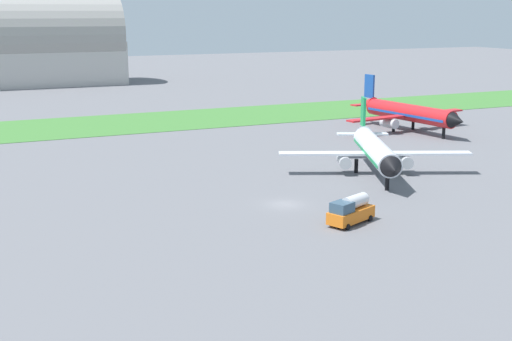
{
  "coord_description": "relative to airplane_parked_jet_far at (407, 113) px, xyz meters",
  "views": [
    {
      "loc": [
        -38.01,
        -75.38,
        24.25
      ],
      "look_at": [
        -0.69,
        7.3,
        3.0
      ],
      "focal_mm": 47.88,
      "sensor_mm": 36.0,
      "label": 1
    }
  ],
  "objects": [
    {
      "name": "grass_taxiway_strip",
      "position": [
        -47.64,
        33.78,
        -3.83
      ],
      "size": [
        360.0,
        28.0,
        0.08
      ],
      "primitive_type": "cube",
      "color": "#3D7533",
      "rests_on": "ground_plane"
    },
    {
      "name": "airplane_midfield_jet",
      "position": [
        -27.58,
        -29.18,
        -0.16
      ],
      "size": [
        27.57,
        27.42,
        10.32
      ],
      "rotation": [
        0.0,
        0.0,
        4.3
      ],
      "color": "silver",
      "rests_on": "ground_plane"
    },
    {
      "name": "hangar_distant",
      "position": [
        -60.21,
        125.68,
        9.73
      ],
      "size": [
        60.54,
        27.1,
        30.32
      ],
      "color": "#BCB7B2",
      "rests_on": "ground_plane"
    },
    {
      "name": "airplane_parked_jet_far",
      "position": [
        0.0,
        0.0,
        0.0
      ],
      "size": [
        30.39,
        29.9,
        10.75
      ],
      "rotation": [
        0.0,
        0.0,
        4.84
      ],
      "color": "red",
      "rests_on": "ground_plane"
    },
    {
      "name": "ground_plane",
      "position": [
        -47.64,
        -38.6,
        -3.87
      ],
      "size": [
        600.0,
        600.0,
        0.0
      ],
      "primitive_type": "plane",
      "color": "slate"
    },
    {
      "name": "fuel_truck_near_gate",
      "position": [
        -44.21,
        -49.0,
        -2.29
      ],
      "size": [
        6.92,
        4.75,
        3.29
      ],
      "rotation": [
        0.0,
        0.0,
        3.54
      ],
      "color": "orange",
      "rests_on": "ground_plane"
    }
  ]
}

